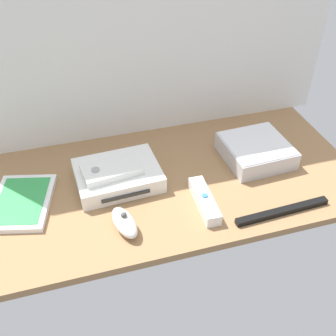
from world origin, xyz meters
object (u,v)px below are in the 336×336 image
(mini_computer, at_px, (256,150))
(remote_nunchuk, at_px, (124,222))
(game_console, at_px, (118,175))
(remote_wand, at_px, (204,201))
(game_case, at_px, (22,202))
(sensor_bar, at_px, (282,211))
(remote_classic_pad, at_px, (112,169))

(mini_computer, bearing_deg, remote_nunchuk, -158.45)
(game_console, xyz_separation_m, remote_wand, (0.18, -0.14, -0.01))
(mini_computer, relative_size, remote_nunchuk, 1.66)
(game_case, distance_m, sensor_bar, 0.62)
(sensor_bar, bearing_deg, remote_nunchuk, 168.93)
(game_console, distance_m, mini_computer, 0.38)
(remote_wand, distance_m, remote_nunchuk, 0.20)
(mini_computer, relative_size, sensor_bar, 0.74)
(game_console, relative_size, remote_wand, 1.46)
(game_case, bearing_deg, remote_classic_pad, 15.38)
(sensor_bar, bearing_deg, remote_classic_pad, 147.89)
(game_case, relative_size, remote_nunchuk, 2.02)
(remote_wand, relative_size, remote_nunchuk, 1.39)
(remote_classic_pad, relative_size, sensor_bar, 0.64)
(game_console, height_order, remote_nunchuk, remote_nunchuk)
(remote_wand, bearing_deg, game_console, 143.72)
(remote_nunchuk, height_order, sensor_bar, remote_nunchuk)
(remote_wand, distance_m, sensor_bar, 0.19)
(remote_nunchuk, relative_size, sensor_bar, 0.45)
(remote_classic_pad, distance_m, sensor_bar, 0.42)
(game_case, height_order, remote_wand, remote_wand)
(mini_computer, relative_size, game_case, 0.82)
(remote_classic_pad, bearing_deg, game_case, 173.81)
(game_console, height_order, remote_classic_pad, remote_classic_pad)
(remote_nunchuk, height_order, remote_classic_pad, remote_classic_pad)
(game_console, relative_size, sensor_bar, 0.91)
(game_console, distance_m, game_case, 0.24)
(game_case, bearing_deg, game_console, 17.88)
(mini_computer, bearing_deg, sensor_bar, -98.51)
(remote_wand, height_order, remote_nunchuk, remote_nunchuk)
(mini_computer, height_order, remote_wand, mini_computer)
(remote_wand, distance_m, remote_classic_pad, 0.24)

